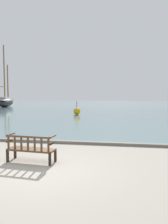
{
  "coord_description": "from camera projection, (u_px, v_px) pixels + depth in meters",
  "views": [
    {
      "loc": [
        2.49,
        -5.91,
        2.22
      ],
      "look_at": [
        -0.23,
        10.0,
        1.0
      ],
      "focal_mm": 35.0,
      "sensor_mm": 36.0,
      "label": 1
    }
  ],
  "objects": [
    {
      "name": "park_bench",
      "position": [
        31.0,
        148.0,
        7.26
      ],
      "size": [
        1.64,
        0.66,
        0.92
      ],
      "color": "black",
      "rests_on": "ground"
    },
    {
      "name": "harbor_water",
      "position": [
        110.0,
        105.0,
        49.64
      ],
      "size": [
        100.0,
        80.0,
        0.08
      ],
      "primitive_type": "cube",
      "color": "slate",
      "rests_on": "ground"
    },
    {
      "name": "sailboat_outer_port",
      "position": [
        5.0,
        102.0,
        41.46
      ],
      "size": [
        4.5,
        8.97,
        11.58
      ],
      "color": "black",
      "rests_on": "harbor_water"
    },
    {
      "name": "quay_edge_kerb",
      "position": [
        67.0,
        142.0,
        10.18
      ],
      "size": [
        40.0,
        0.3,
        0.12
      ],
      "primitive_type": "cube",
      "color": "slate",
      "rests_on": "ground"
    },
    {
      "name": "channel_buoy",
      "position": [
        77.0,
        111.0,
        24.33
      ],
      "size": [
        0.79,
        0.79,
        1.49
      ],
      "color": "gold",
      "rests_on": "harbor_water"
    },
    {
      "name": "ground_plane",
      "position": [
        34.0,
        171.0,
        6.4
      ],
      "size": [
        160.0,
        160.0,
        0.0
      ],
      "primitive_type": "plane",
      "color": "gray"
    }
  ]
}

